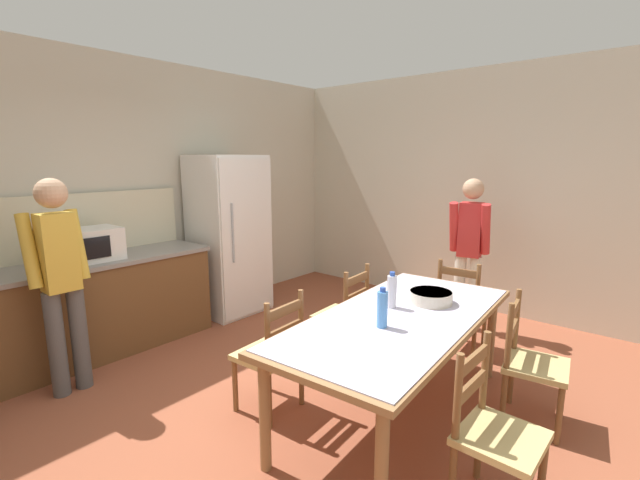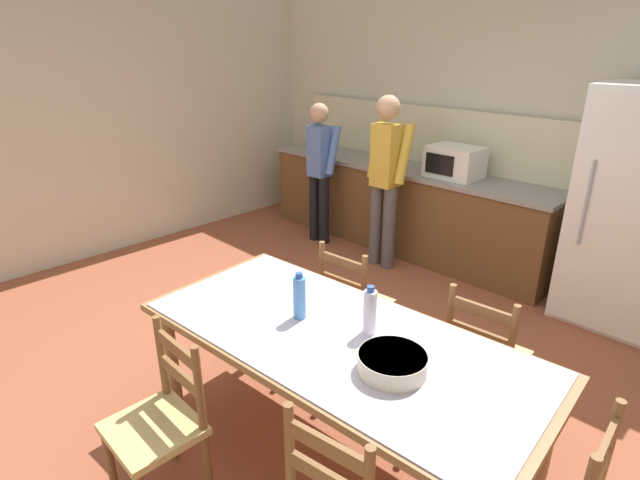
{
  "view_description": "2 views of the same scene",
  "coord_description": "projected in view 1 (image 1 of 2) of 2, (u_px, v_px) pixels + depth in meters",
  "views": [
    {
      "loc": [
        -2.0,
        -1.9,
        1.85
      ],
      "look_at": [
        0.43,
        0.15,
        1.24
      ],
      "focal_mm": 24.0,
      "sensor_mm": 36.0,
      "label": 1
    },
    {
      "loc": [
        2.03,
        -2.12,
        2.19
      ],
      "look_at": [
        -0.07,
        -0.0,
        0.98
      ],
      "focal_mm": 28.0,
      "sensor_mm": 36.0,
      "label": 2
    }
  ],
  "objects": [
    {
      "name": "person_by_table",
      "position": [
        469.0,
        246.0,
        4.58
      ],
      "size": [
        0.32,
        0.44,
        1.65
      ],
      "rotation": [
        0.0,
        0.0,
        3.31
      ],
      "color": "silver",
      "rests_on": "ground"
    },
    {
      "name": "dining_table",
      "position": [
        400.0,
        325.0,
        3.02
      ],
      "size": [
        2.22,
        1.12,
        0.77
      ],
      "rotation": [
        0.0,
        0.0,
        0.07
      ],
      "color": "olive",
      "rests_on": "ground"
    },
    {
      "name": "chair_side_near_left",
      "position": [
        494.0,
        433.0,
        2.23
      ],
      "size": [
        0.43,
        0.41,
        0.91
      ],
      "rotation": [
        0.0,
        0.0,
        -0.02
      ],
      "color": "brown",
      "rests_on": "ground"
    },
    {
      "name": "refrigerator",
      "position": [
        229.0,
        235.0,
        5.13
      ],
      "size": [
        0.77,
        0.73,
        1.89
      ],
      "color": "white",
      "rests_on": "ground"
    },
    {
      "name": "ground_plane",
      "position": [
        297.0,
        422.0,
        3.05
      ],
      "size": [
        8.32,
        8.32,
        0.0
      ],
      "primitive_type": "plane",
      "color": "brown"
    },
    {
      "name": "chair_head_end",
      "position": [
        461.0,
        306.0,
        4.15
      ],
      "size": [
        0.43,
        0.45,
        0.91
      ],
      "rotation": [
        0.0,
        0.0,
        1.64
      ],
      "color": "brown",
      "rests_on": "ground"
    },
    {
      "name": "kitchen_counter",
      "position": [
        21.0,
        326.0,
        3.61
      ],
      "size": [
        3.4,
        0.66,
        0.92
      ],
      "color": "brown",
      "rests_on": "ground"
    },
    {
      "name": "wall_back",
      "position": [
        110.0,
        197.0,
        4.46
      ],
      "size": [
        6.52,
        0.12,
        2.9
      ],
      "primitive_type": "cube",
      "color": "beige",
      "rests_on": "ground"
    },
    {
      "name": "bottle_near_centre",
      "position": [
        382.0,
        309.0,
        2.77
      ],
      "size": [
        0.07,
        0.07,
        0.27
      ],
      "color": "#4C8ED6",
      "rests_on": "dining_table"
    },
    {
      "name": "bottle_off_centre",
      "position": [
        392.0,
        291.0,
        3.14
      ],
      "size": [
        0.07,
        0.07,
        0.27
      ],
      "color": "silver",
      "rests_on": "dining_table"
    },
    {
      "name": "chair_side_far_left",
      "position": [
        272.0,
        354.0,
        3.13
      ],
      "size": [
        0.45,
        0.43,
        0.91
      ],
      "rotation": [
        0.0,
        0.0,
        3.21
      ],
      "color": "brown",
      "rests_on": "ground"
    },
    {
      "name": "chair_side_near_right",
      "position": [
        530.0,
        363.0,
        2.99
      ],
      "size": [
        0.47,
        0.46,
        0.91
      ],
      "rotation": [
        0.0,
        0.0,
        0.15
      ],
      "color": "brown",
      "rests_on": "ground"
    },
    {
      "name": "microwave",
      "position": [
        90.0,
        245.0,
        3.93
      ],
      "size": [
        0.5,
        0.39,
        0.3
      ],
      "color": "white",
      "rests_on": "kitchen_counter"
    },
    {
      "name": "chair_side_far_right",
      "position": [
        344.0,
        315.0,
        3.9
      ],
      "size": [
        0.45,
        0.43,
        0.91
      ],
      "rotation": [
        0.0,
        0.0,
        3.21
      ],
      "color": "brown",
      "rests_on": "ground"
    },
    {
      "name": "person_at_counter",
      "position": [
        60.0,
        276.0,
        3.3
      ],
      "size": [
        0.43,
        0.3,
        1.71
      ],
      "rotation": [
        0.0,
        0.0,
        1.57
      ],
      "color": "#4C4C4C",
      "rests_on": "ground"
    },
    {
      "name": "serving_bowl",
      "position": [
        431.0,
        296.0,
        3.25
      ],
      "size": [
        0.32,
        0.32,
        0.09
      ],
      "color": "beige",
      "rests_on": "dining_table"
    },
    {
      "name": "wall_right",
      "position": [
        478.0,
        192.0,
        5.23
      ],
      "size": [
        0.12,
        5.2,
        2.9
      ],
      "primitive_type": "cube",
      "color": "beige",
      "rests_on": "ground"
    }
  ]
}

